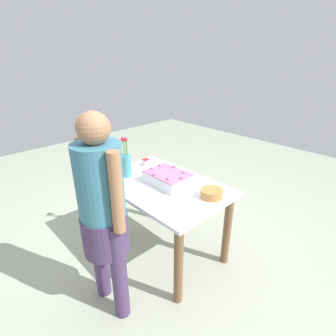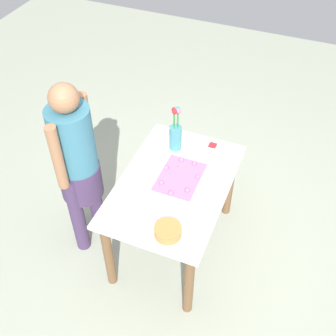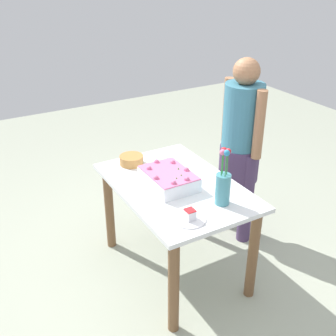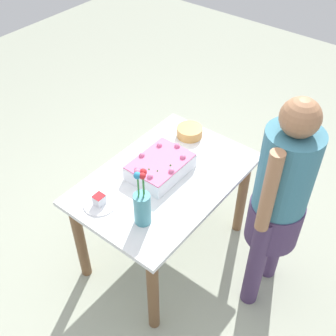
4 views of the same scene
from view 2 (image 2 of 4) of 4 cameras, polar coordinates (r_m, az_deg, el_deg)
name	(u,v)px [view 2 (image 2 of 4)]	position (r m, az deg, el deg)	size (l,w,h in m)	color
ground_plane	(173,243)	(3.58, 0.71, -10.13)	(8.00, 8.00, 0.00)	#A0A692
dining_table	(174,196)	(3.11, 0.80, -3.84)	(1.15, 0.77, 0.73)	silver
sheet_cake	(180,181)	(2.95, 1.60, -1.82)	(0.39, 0.28, 0.12)	white
serving_plate_with_slice	(212,150)	(3.25, 6.01, 2.41)	(0.19, 0.19, 0.07)	white
cake_knife	(136,216)	(2.82, -4.40, -6.51)	(0.19, 0.02, 0.00)	silver
flower_vase	(176,135)	(3.20, 1.05, 4.50)	(0.09, 0.09, 0.38)	teal
fruit_bowl	(168,231)	(2.69, -0.01, -8.55)	(0.18, 0.18, 0.07)	#B87F3F
person_standing	(77,161)	(3.07, -12.25, 0.99)	(0.45, 0.31, 1.49)	#473358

